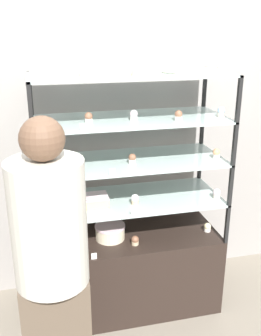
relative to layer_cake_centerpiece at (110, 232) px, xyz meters
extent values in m
plane|color=gray|center=(0.15, 0.02, -0.66)|extent=(20.00, 20.00, 0.00)
cube|color=gray|center=(0.15, 0.43, 0.64)|extent=(8.00, 0.05, 2.60)
cube|color=black|center=(0.15, 0.02, -0.36)|extent=(1.27, 0.55, 0.60)
cube|color=black|center=(-0.47, 0.28, 0.09)|extent=(0.02, 0.02, 0.29)
cube|color=black|center=(0.78, 0.28, 0.09)|extent=(0.02, 0.02, 0.29)
cube|color=black|center=(-0.47, -0.24, 0.09)|extent=(0.02, 0.02, 0.29)
cube|color=black|center=(0.78, -0.24, 0.09)|extent=(0.02, 0.02, 0.29)
cube|color=#B2C6C1|center=(0.15, 0.02, 0.23)|extent=(1.27, 0.55, 0.01)
cube|color=black|center=(-0.47, 0.28, 0.38)|extent=(0.02, 0.02, 0.29)
cube|color=black|center=(0.78, 0.28, 0.38)|extent=(0.02, 0.02, 0.29)
cube|color=black|center=(-0.47, -0.24, 0.38)|extent=(0.02, 0.02, 0.29)
cube|color=black|center=(0.78, -0.24, 0.38)|extent=(0.02, 0.02, 0.29)
cube|color=#B2C6C1|center=(0.15, 0.02, 0.52)|extent=(1.27, 0.55, 0.01)
cube|color=black|center=(-0.47, 0.28, 0.67)|extent=(0.02, 0.02, 0.29)
cube|color=black|center=(0.78, 0.28, 0.67)|extent=(0.02, 0.02, 0.29)
cube|color=black|center=(-0.47, -0.24, 0.67)|extent=(0.02, 0.02, 0.29)
cube|color=black|center=(0.78, -0.24, 0.67)|extent=(0.02, 0.02, 0.29)
cube|color=#B2C6C1|center=(0.15, 0.02, 0.81)|extent=(1.27, 0.55, 0.01)
cube|color=black|center=(-0.47, 0.28, 0.96)|extent=(0.02, 0.02, 0.29)
cube|color=black|center=(0.78, 0.28, 0.96)|extent=(0.02, 0.02, 0.29)
cube|color=black|center=(-0.47, -0.24, 0.96)|extent=(0.02, 0.02, 0.29)
cube|color=black|center=(0.78, -0.24, 0.96)|extent=(0.02, 0.02, 0.29)
cube|color=#B2C6C1|center=(0.15, 0.02, 1.09)|extent=(1.27, 0.55, 0.01)
cylinder|color=beige|center=(0.00, 0.00, -0.01)|extent=(0.21, 0.21, 0.09)
cylinder|color=silver|center=(0.00, 0.00, 0.04)|extent=(0.22, 0.22, 0.02)
cube|color=#DBBC84|center=(-0.15, -0.04, 0.27)|extent=(0.26, 0.15, 0.06)
cube|color=silver|center=(-0.15, -0.04, 0.30)|extent=(0.26, 0.15, 0.01)
cylinder|color=#CCB28C|center=(-0.42, -0.05, -0.04)|extent=(0.05, 0.05, 0.03)
sphere|color=#8C5B42|center=(-0.42, -0.05, -0.01)|extent=(0.05, 0.05, 0.05)
cylinder|color=#CCB28C|center=(0.15, -0.12, -0.04)|extent=(0.05, 0.05, 0.03)
sphere|color=#8C5B42|center=(0.15, -0.12, -0.01)|extent=(0.05, 0.05, 0.05)
cylinder|color=white|center=(0.72, -0.06, -0.04)|extent=(0.05, 0.05, 0.03)
sphere|color=#F4EAB2|center=(0.72, -0.06, -0.01)|extent=(0.05, 0.05, 0.05)
cube|color=white|center=(-0.15, -0.24, -0.03)|extent=(0.04, 0.00, 0.04)
cylinder|color=white|center=(-0.42, -0.04, 0.25)|extent=(0.05, 0.05, 0.03)
sphere|color=#E5996B|center=(-0.42, -0.04, 0.28)|extent=(0.05, 0.05, 0.05)
cylinder|color=#CCB28C|center=(0.16, -0.07, 0.25)|extent=(0.05, 0.05, 0.03)
sphere|color=white|center=(0.16, -0.07, 0.28)|extent=(0.05, 0.05, 0.05)
cylinder|color=beige|center=(0.75, -0.11, 0.25)|extent=(0.05, 0.05, 0.03)
sphere|color=silver|center=(0.75, -0.11, 0.28)|extent=(0.05, 0.05, 0.05)
cube|color=white|center=(0.11, -0.24, 0.26)|extent=(0.04, 0.00, 0.04)
cylinder|color=#CCB28C|center=(-0.43, -0.04, 0.54)|extent=(0.05, 0.05, 0.03)
sphere|color=#8C5B42|center=(-0.43, -0.04, 0.57)|extent=(0.05, 0.05, 0.05)
cylinder|color=white|center=(0.15, -0.06, 0.54)|extent=(0.05, 0.05, 0.03)
sphere|color=#8C5B42|center=(0.15, -0.06, 0.57)|extent=(0.05, 0.05, 0.05)
cylinder|color=white|center=(0.74, -0.08, 0.54)|extent=(0.05, 0.05, 0.03)
sphere|color=#E5996B|center=(0.74, -0.08, 0.57)|extent=(0.05, 0.05, 0.05)
cube|color=white|center=(-0.02, -0.24, 0.54)|extent=(0.04, 0.00, 0.04)
cylinder|color=#CCB28C|center=(-0.43, -0.11, 0.83)|extent=(0.05, 0.05, 0.03)
sphere|color=silver|center=(-0.43, -0.11, 0.85)|extent=(0.05, 0.05, 0.05)
cylinder|color=beige|center=(-0.13, -0.05, 0.83)|extent=(0.05, 0.05, 0.03)
sphere|color=#8C5B42|center=(-0.13, -0.05, 0.85)|extent=(0.05, 0.05, 0.05)
cylinder|color=white|center=(0.16, -0.05, 0.83)|extent=(0.05, 0.05, 0.03)
sphere|color=silver|center=(0.16, -0.05, 0.85)|extent=(0.05, 0.05, 0.05)
cylinder|color=white|center=(0.43, -0.12, 0.83)|extent=(0.05, 0.05, 0.03)
sphere|color=#8C5B42|center=(0.43, -0.12, 0.85)|extent=(0.05, 0.05, 0.05)
cylinder|color=beige|center=(0.75, -0.08, 0.83)|extent=(0.05, 0.05, 0.03)
sphere|color=silver|center=(0.75, -0.08, 0.85)|extent=(0.05, 0.05, 0.05)
cube|color=white|center=(-0.19, -0.24, 0.83)|extent=(0.04, 0.00, 0.04)
cylinder|color=white|center=(-0.43, -0.11, 1.11)|extent=(0.05, 0.05, 0.02)
sphere|color=white|center=(-0.43, -0.11, 1.14)|extent=(0.06, 0.06, 0.06)
cylinder|color=#CCB28C|center=(-0.15, -0.04, 1.11)|extent=(0.05, 0.05, 0.02)
sphere|color=white|center=(-0.15, -0.04, 1.14)|extent=(0.06, 0.06, 0.06)
cylinder|color=#CCB28C|center=(0.16, -0.11, 1.11)|extent=(0.05, 0.05, 0.02)
sphere|color=#F4EAB2|center=(0.16, -0.11, 1.14)|extent=(0.06, 0.06, 0.06)
cylinder|color=beige|center=(0.45, -0.07, 1.11)|extent=(0.05, 0.05, 0.02)
sphere|color=silver|center=(0.45, -0.07, 1.14)|extent=(0.06, 0.06, 0.06)
cylinder|color=beige|center=(0.74, -0.04, 1.11)|extent=(0.05, 0.05, 0.02)
sphere|color=#F4EAB2|center=(0.74, -0.04, 1.14)|extent=(0.06, 0.06, 0.06)
cube|color=white|center=(0.41, -0.24, 1.12)|extent=(0.04, 0.00, 0.04)
torus|color=#EFE5CC|center=(0.42, 0.00, 1.12)|extent=(0.15, 0.15, 0.04)
cube|color=brown|center=(-0.42, -0.63, -0.27)|extent=(0.37, 0.20, 0.77)
cylinder|color=beige|center=(-0.42, -0.63, 0.45)|extent=(0.39, 0.39, 0.67)
sphere|color=brown|center=(-0.42, -0.63, 0.89)|extent=(0.22, 0.22, 0.22)
camera|label=1|loc=(-0.43, -2.44, 1.39)|focal=42.00mm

